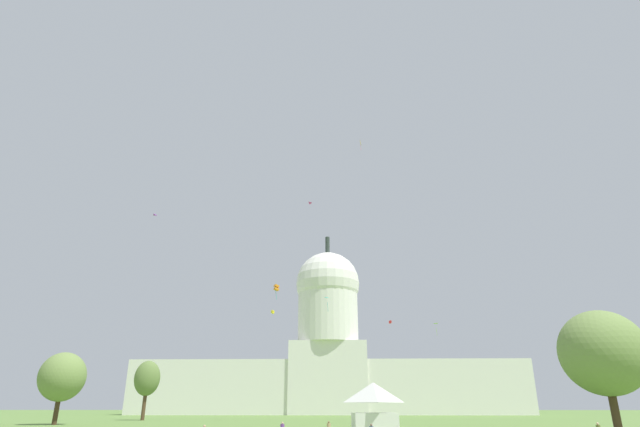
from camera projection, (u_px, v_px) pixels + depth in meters
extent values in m
cube|color=silver|center=(231.00, 387.00, 190.72)|extent=(74.42, 18.02, 19.41)
cube|color=silver|center=(427.00, 387.00, 188.32)|extent=(74.42, 18.02, 19.41)
cube|color=silver|center=(328.00, 378.00, 190.73)|extent=(29.21, 19.82, 26.13)
cylinder|color=silver|center=(328.00, 313.00, 199.66)|extent=(23.84, 23.84, 23.55)
sphere|color=silver|center=(328.00, 284.00, 203.89)|extent=(25.67, 25.67, 25.67)
cylinder|color=#2D3833|center=(327.00, 245.00, 209.80)|extent=(1.80, 1.80, 7.20)
cube|color=white|center=(374.00, 422.00, 65.35)|extent=(5.93, 6.05, 2.33)
pyramid|color=white|center=(373.00, 392.00, 66.68)|extent=(6.23, 6.35, 2.53)
cylinder|color=#4C3823|center=(144.00, 404.00, 117.90)|extent=(0.86, 0.86, 6.95)
ellipsoid|color=olive|center=(147.00, 378.00, 120.02)|extent=(7.21, 6.51, 8.07)
cylinder|color=#42301E|center=(57.00, 408.00, 90.03)|extent=(0.84, 0.84, 5.58)
ellipsoid|color=olive|center=(62.00, 377.00, 91.97)|extent=(11.67, 11.67, 8.69)
cylinder|color=#42301E|center=(614.00, 408.00, 52.96)|extent=(0.85, 0.85, 5.93)
ellipsoid|color=olive|center=(603.00, 352.00, 55.01)|extent=(13.51, 12.81, 9.16)
sphere|color=beige|center=(598.00, 424.00, 47.71)|extent=(0.33, 0.33, 0.23)
sphere|color=tan|center=(204.00, 426.00, 47.80)|extent=(0.29, 0.29, 0.23)
sphere|color=brown|center=(329.00, 422.00, 60.23)|extent=(0.28, 0.28, 0.22)
sphere|color=beige|center=(282.00, 423.00, 55.40)|extent=(0.24, 0.24, 0.21)
sphere|color=brown|center=(371.00, 425.00, 50.78)|extent=(0.29, 0.29, 0.23)
cube|color=orange|center=(276.00, 289.00, 122.43)|extent=(1.55, 1.52, 0.79)
cube|color=orange|center=(276.00, 286.00, 122.70)|extent=(1.55, 1.52, 0.79)
cylinder|color=teal|center=(276.00, 295.00, 121.92)|extent=(0.41, 0.18, 2.37)
cube|color=gold|center=(360.00, 143.00, 108.17)|extent=(0.33, 1.02, 1.21)
cylinder|color=pink|center=(361.00, 147.00, 107.75)|extent=(0.16, 0.19, 1.28)
cube|color=yellow|center=(273.00, 313.00, 170.04)|extent=(1.32, 1.31, 0.70)
cube|color=yellow|center=(273.00, 311.00, 170.22)|extent=(1.32, 1.31, 0.70)
pyramid|color=#8CD133|center=(437.00, 325.00, 151.32)|extent=(1.57, 1.84, 0.22)
cylinder|color=#8CD133|center=(437.00, 332.00, 150.44)|extent=(0.17, 0.23, 2.32)
pyramid|color=teal|center=(328.00, 299.00, 131.34)|extent=(1.68, 1.67, 0.32)
cylinder|color=teal|center=(328.00, 307.00, 130.83)|extent=(0.30, 0.27, 2.42)
cube|color=black|center=(571.00, 369.00, 72.81)|extent=(0.25, 0.56, 0.76)
cube|color=red|center=(390.00, 323.00, 131.42)|extent=(0.86, 0.82, 0.45)
cube|color=red|center=(390.00, 321.00, 131.55)|extent=(0.86, 0.82, 0.45)
pyramid|color=purple|center=(153.00, 217.00, 113.55)|extent=(0.92, 1.20, 0.31)
pyramid|color=#D1339E|center=(312.00, 204.00, 139.71)|extent=(1.09, 1.80, 0.24)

